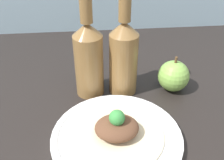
# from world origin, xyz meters

# --- Properties ---
(ground_plane) EXTENTS (1.80, 1.10, 0.04)m
(ground_plane) POSITION_xyz_m (0.00, 0.00, -0.02)
(ground_plane) COLOR black
(plate) EXTENTS (0.29, 0.29, 0.02)m
(plate) POSITION_xyz_m (0.00, -0.10, 0.01)
(plate) COLOR white
(plate) RESTS_ON ground_plane
(plated_food) EXTENTS (0.21, 0.21, 0.07)m
(plated_food) POSITION_xyz_m (0.00, -0.10, 0.04)
(plated_food) COLOR beige
(plated_food) RESTS_ON plate
(cider_bottle_left) EXTENTS (0.08, 0.08, 0.29)m
(cider_bottle_left) POSITION_xyz_m (-0.05, 0.09, 0.11)
(cider_bottle_left) COLOR olive
(cider_bottle_left) RESTS_ON ground_plane
(cider_bottle_right) EXTENTS (0.08, 0.08, 0.29)m
(cider_bottle_right) POSITION_xyz_m (0.04, 0.09, 0.11)
(cider_bottle_right) COLOR olive
(cider_bottle_right) RESTS_ON ground_plane
(apple) EXTENTS (0.09, 0.09, 0.10)m
(apple) POSITION_xyz_m (0.18, 0.08, 0.04)
(apple) COLOR #84B74C
(apple) RESTS_ON ground_plane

